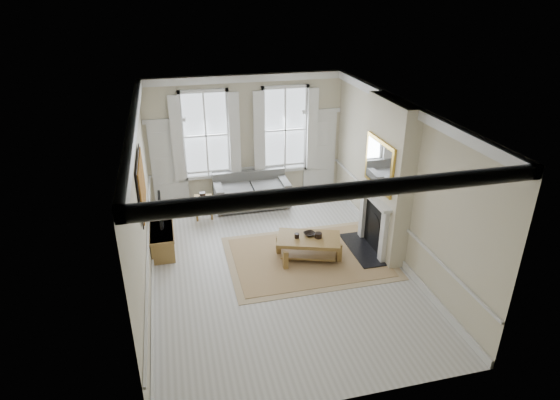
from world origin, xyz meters
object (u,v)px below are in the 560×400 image
object	(u,v)px
sofa	(251,193)
coffee_table	(309,241)
side_table	(203,202)
tv_stand	(162,237)

from	to	relation	value
sofa	coffee_table	world-z (taller)	sofa
side_table	sofa	bearing A→B (deg)	17.30
side_table	tv_stand	xyz separation A→B (m)	(-1.04, -1.27, -0.17)
coffee_table	tv_stand	size ratio (longest dim) A/B	1.01
coffee_table	tv_stand	world-z (taller)	tv_stand
side_table	coffee_table	xyz separation A→B (m)	(2.03, -2.50, -0.02)
sofa	tv_stand	distance (m)	2.90
sofa	tv_stand	size ratio (longest dim) A/B	1.30
sofa	tv_stand	xyz separation A→B (m)	(-2.36, -1.68, -0.10)
side_table	coffee_table	size ratio (longest dim) A/B	0.36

